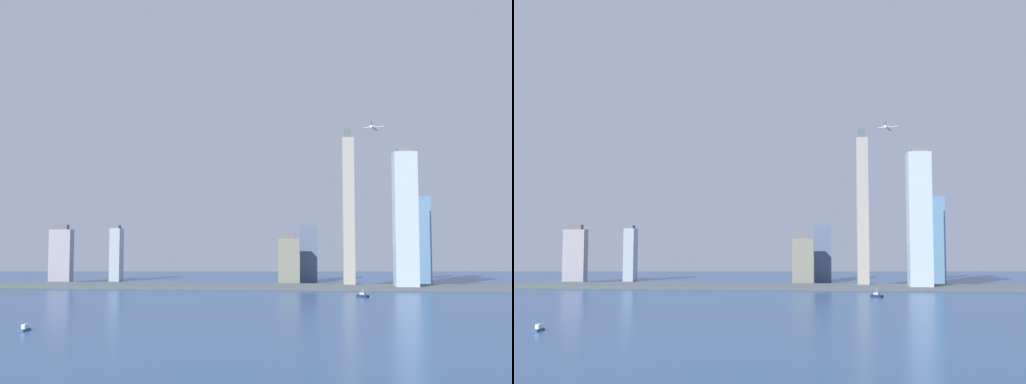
{
  "view_description": "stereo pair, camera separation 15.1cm",
  "coord_description": "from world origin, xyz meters",
  "views": [
    {
      "loc": [
        24.0,
        -222.41,
        59.13
      ],
      "look_at": [
        -27.9,
        434.4,
        107.9
      ],
      "focal_mm": 41.81,
      "sensor_mm": 36.0,
      "label": 1
    },
    {
      "loc": [
        24.15,
        -222.4,
        59.13
      ],
      "look_at": [
        -27.9,
        434.4,
        107.9
      ],
      "focal_mm": 41.81,
      "sensor_mm": 36.0,
      "label": 2
    }
  ],
  "objects": [
    {
      "name": "skyscraper_6",
      "position": [
        76.91,
        475.75,
        89.04
      ],
      "size": [
        13.09,
        12.04,
        184.7
      ],
      "color": "#9C9588",
      "rests_on": "ground"
    },
    {
      "name": "skyscraper_1",
      "position": [
        6.49,
        517.27,
        29.08
      ],
      "size": [
        25.97,
        19.59,
        61.75
      ],
      "color": "slate",
      "rests_on": "ground"
    },
    {
      "name": "waterfront_pier",
      "position": [
        0.0,
        458.76,
        1.85
      ],
      "size": [
        937.49,
        53.03,
        3.7
      ],
      "primitive_type": "cube",
      "color": "#4A5355",
      "rests_on": "ground"
    },
    {
      "name": "skyscraper_4",
      "position": [
        30.89,
        561.77,
        36.56
      ],
      "size": [
        22.25,
        23.12,
        73.12
      ],
      "color": "slate",
      "rests_on": "ground"
    },
    {
      "name": "skyscraper_0",
      "position": [
        -222.2,
        550.89,
        35.35
      ],
      "size": [
        13.67,
        19.43,
        73.22
      ],
      "color": "#9FAAB0",
      "rests_on": "ground"
    },
    {
      "name": "boat_2",
      "position": [
        -149.86,
        141.92,
        1.48
      ],
      "size": [
        4.51,
        9.22,
        4.16
      ],
      "rotation": [
        0.0,
        0.0,
        4.6
      ],
      "color": "#26538A",
      "rests_on": "ground"
    },
    {
      "name": "boat_1",
      "position": [
        81.33,
        367.29,
        1.65
      ],
      "size": [
        12.47,
        11.27,
        8.19
      ],
      "rotation": [
        0.0,
        0.0,
        2.47
      ],
      "color": "#131D3A",
      "rests_on": "ground"
    },
    {
      "name": "skyscraper_5",
      "position": [
        137.68,
        451.71,
        77.16
      ],
      "size": [
        25.24,
        22.35,
        157.2
      ],
      "color": "#ACBDD0",
      "rests_on": "ground"
    },
    {
      "name": "airplane",
      "position": [
        107.19,
        472.88,
        184.72
      ],
      "size": [
        23.57,
        26.42,
        7.77
      ],
      "rotation": [
        0.0,
        0.0,
        1.23
      ],
      "color": "silver"
    },
    {
      "name": "skyscraper_3",
      "position": [
        -280.21,
        509.49,
        34.8
      ],
      "size": [
        27.45,
        13.77,
        73.28
      ],
      "color": "gray",
      "rests_on": "ground"
    },
    {
      "name": "skyscraper_2",
      "position": [
        175.34,
        551.17,
        54.7
      ],
      "size": [
        17.81,
        24.06,
        109.39
      ],
      "color": "#5A84A6",
      "rests_on": "ground"
    }
  ]
}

